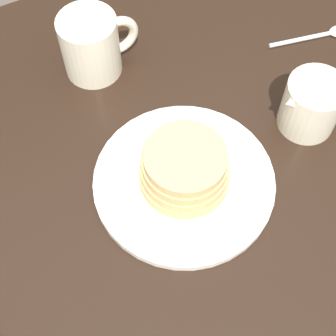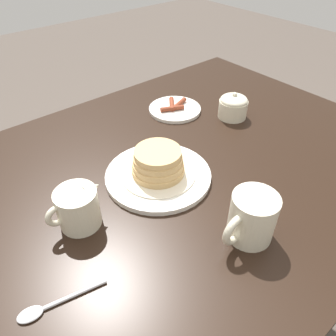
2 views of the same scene
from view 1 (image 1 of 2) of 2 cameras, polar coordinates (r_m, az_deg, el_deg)
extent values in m
plane|color=#51473F|center=(1.42, 2.34, -15.69)|extent=(8.00, 8.00, 0.00)
cube|color=black|center=(0.72, 4.46, -1.08)|extent=(1.39, 0.87, 0.03)
cylinder|color=white|center=(0.69, 1.97, -1.86)|extent=(0.24, 0.24, 0.01)
cylinder|color=beige|center=(0.68, 1.99, -1.54)|extent=(0.17, 0.17, 0.00)
cylinder|color=tan|center=(0.67, 2.02, -1.16)|extent=(0.12, 0.12, 0.01)
cylinder|color=tan|center=(0.66, 2.06, -0.54)|extent=(0.11, 0.11, 0.01)
cylinder|color=tan|center=(0.64, 2.10, 0.11)|extent=(0.11, 0.11, 0.01)
cylinder|color=tan|center=(0.63, 2.14, 0.79)|extent=(0.10, 0.10, 0.01)
cylinder|color=beige|center=(0.78, -8.61, 13.24)|extent=(0.09, 0.09, 0.10)
torus|color=beige|center=(0.79, -5.67, 14.37)|extent=(0.07, 0.01, 0.07)
cylinder|color=#472819|center=(0.75, -9.03, 15.35)|extent=(0.08, 0.08, 0.00)
cylinder|color=beige|center=(0.74, 15.59, 6.73)|extent=(0.08, 0.08, 0.08)
cone|color=beige|center=(0.70, 13.76, 7.12)|extent=(0.04, 0.04, 0.04)
cylinder|color=silver|center=(0.87, 14.37, 13.63)|extent=(0.10, 0.03, 0.01)
camera|label=2|loc=(0.90, 13.14, 52.10)|focal=35.00mm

